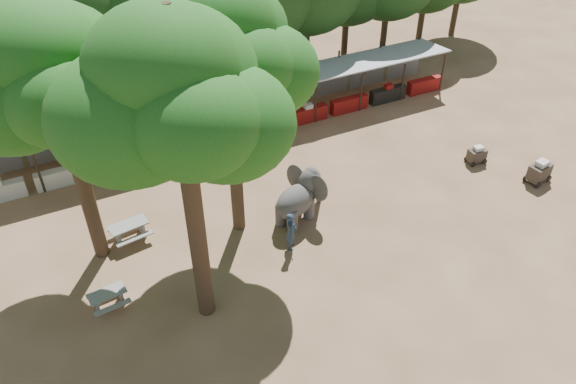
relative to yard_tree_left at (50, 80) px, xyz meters
name	(u,v)px	position (x,y,z in m)	size (l,w,h in m)	color
ground	(365,293)	(9.13, -7.19, -8.20)	(100.00, 100.00, 0.00)	brown
vendor_stalls	(235,112)	(9.13, 6.65, -7.02)	(28.00, 2.99, 2.80)	#A7A8AF
yard_tree_left	(50,80)	(0.00, 0.00, 0.00)	(7.10, 6.90, 11.02)	#332316
yard_tree_center	(173,98)	(3.00, -5.00, 1.01)	(7.10, 6.90, 12.04)	#332316
yard_tree_back	(222,49)	(6.00, -1.00, 0.34)	(7.10, 6.90, 11.36)	#332316
backdrop_trees	(197,7)	(9.13, 11.81, -2.69)	(46.46, 5.95, 8.33)	#332316
elephant	(300,197)	(8.94, -1.81, -7.01)	(3.18, 2.52, 2.38)	#434141
handler	(291,231)	(7.65, -3.47, -7.27)	(0.67, 0.45, 1.87)	#26384C
picnic_table_near	(108,297)	(-0.21, -3.30, -7.73)	(1.56, 1.43, 0.71)	gray
picnic_table_far	(129,229)	(1.47, 0.18, -7.66)	(1.86, 1.72, 0.83)	gray
cart_front	(539,171)	(20.99, -4.65, -7.59)	(1.38, 1.02, 1.23)	#332A24
cart_back	(477,155)	(19.34, -1.97, -7.71)	(1.07, 0.76, 0.99)	#332A24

